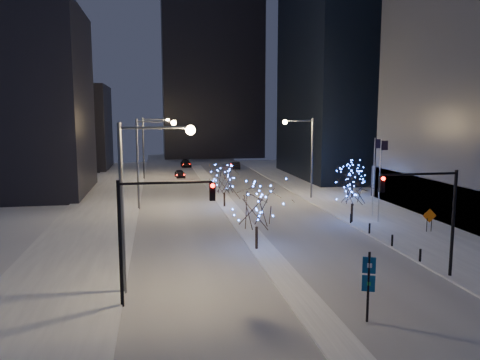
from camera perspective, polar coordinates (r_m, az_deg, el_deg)
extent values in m
plane|color=white|center=(28.37, 7.08, -13.66)|extent=(160.00, 160.00, 0.00)
cube|color=silver|center=(61.57, -2.61, -1.79)|extent=(20.00, 130.00, 0.02)
cube|color=white|center=(56.68, -1.94, -2.57)|extent=(2.00, 80.00, 0.15)
cube|color=white|center=(51.71, 16.46, -3.92)|extent=(10.00, 90.00, 0.15)
cube|color=white|center=(46.71, -17.42, -5.22)|extent=(8.00, 90.00, 0.15)
cube|color=black|center=(96.87, -21.05, 5.99)|extent=(18.00, 16.00, 16.00)
cube|color=black|center=(118.46, -3.48, 13.06)|extent=(24.00, 14.00, 42.00)
cylinder|color=#595E66|center=(27.76, -14.20, -3.56)|extent=(0.24, 0.24, 10.00)
cylinder|color=#595E66|center=(27.16, -10.30, 6.30)|extent=(4.00, 0.16, 0.16)
sphere|color=#FFC67F|center=(27.24, -6.06, 6.07)|extent=(0.56, 0.56, 0.56)
cylinder|color=#595E66|center=(52.47, -12.36, 1.84)|extent=(0.24, 0.24, 10.00)
cylinder|color=#595E66|center=(52.16, -10.31, 7.03)|extent=(4.00, 0.16, 0.16)
sphere|color=#FFC67F|center=(52.20, -8.09, 6.92)|extent=(0.56, 0.56, 0.56)
cylinder|color=#595E66|center=(77.37, -11.71, 3.77)|extent=(0.24, 0.24, 10.00)
cylinder|color=#595E66|center=(77.15, -10.31, 7.29)|extent=(4.00, 0.16, 0.16)
sphere|color=#FFC67F|center=(77.18, -8.81, 7.21)|extent=(0.56, 0.56, 0.56)
cylinder|color=#595E66|center=(58.58, 8.75, 2.55)|extent=(0.24, 0.24, 10.00)
cylinder|color=#595E66|center=(57.79, 7.20, 7.17)|extent=(3.50, 0.16, 0.16)
sphere|color=#FFC67F|center=(57.29, 5.51, 7.04)|extent=(0.56, 0.56, 0.56)
cylinder|color=black|center=(26.16, -14.38, -7.64)|extent=(0.20, 0.20, 7.00)
cylinder|color=black|center=(25.41, -9.01, -0.34)|extent=(5.00, 0.14, 0.14)
cube|color=black|center=(25.67, -3.40, -1.42)|extent=(0.32, 0.28, 1.00)
sphere|color=#FF0C05|center=(25.44, -3.36, -0.70)|extent=(0.22, 0.22, 0.22)
cylinder|color=black|center=(32.76, 24.54, -4.97)|extent=(0.20, 0.20, 7.00)
cylinder|color=black|center=(30.86, 21.07, 0.68)|extent=(5.00, 0.14, 0.14)
cube|color=black|center=(29.72, 16.89, -0.46)|extent=(0.32, 0.28, 1.00)
sphere|color=#FF0C05|center=(29.51, 17.08, 0.16)|extent=(0.22, 0.22, 0.22)
cylinder|color=silver|center=(46.62, 16.65, -0.12)|extent=(0.10, 0.10, 8.00)
cube|color=black|center=(46.44, 17.20, 4.05)|extent=(0.70, 0.03, 0.90)
cylinder|color=silver|center=(49.10, 15.96, 0.30)|extent=(0.10, 0.10, 8.00)
cube|color=black|center=(48.94, 16.48, 4.26)|extent=(0.70, 0.03, 0.90)
cylinder|color=black|center=(35.74, 21.11, -8.55)|extent=(0.16, 0.16, 0.90)
cylinder|color=black|center=(39.07, 18.06, -7.01)|extent=(0.16, 0.16, 0.90)
cylinder|color=black|center=(42.51, 15.51, -5.70)|extent=(0.16, 0.16, 0.90)
cylinder|color=black|center=(46.05, 13.35, -4.58)|extent=(0.16, 0.16, 0.90)
imported|color=black|center=(78.92, -7.34, 0.76)|extent=(1.82, 3.85, 1.27)
imported|color=black|center=(90.81, -0.55, 1.80)|extent=(1.76, 4.32, 1.39)
imported|color=black|center=(94.92, -6.62, 2.02)|extent=(2.01, 4.89, 1.42)
cylinder|color=black|center=(36.38, 2.03, -7.04)|extent=(0.22, 0.22, 1.73)
cylinder|color=black|center=(52.89, -1.91, -2.38)|extent=(0.22, 0.22, 1.58)
cylinder|color=black|center=(46.51, 13.47, -3.90)|extent=(0.22, 0.22, 1.79)
cylinder|color=black|center=(60.14, 13.49, -1.38)|extent=(0.22, 0.22, 1.51)
cylinder|color=black|center=(24.92, 15.37, -12.50)|extent=(0.13, 0.13, 3.67)
cube|color=navy|center=(24.55, 15.47, -9.98)|extent=(0.63, 0.34, 0.84)
cube|color=navy|center=(24.85, 15.39, -12.05)|extent=(0.63, 0.34, 0.84)
cylinder|color=black|center=(44.72, 21.82, -5.11)|extent=(0.07, 0.07, 1.22)
cylinder|color=black|center=(44.96, 22.30, -5.07)|extent=(0.07, 0.07, 1.22)
cube|color=orange|center=(44.67, 22.11, -4.05)|extent=(1.25, 0.17, 1.25)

